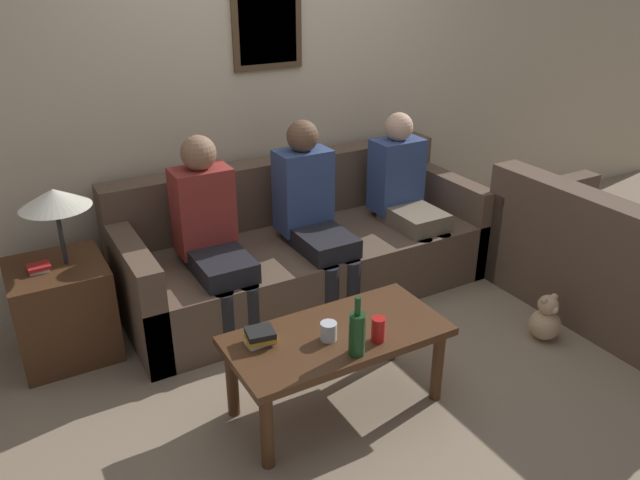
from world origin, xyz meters
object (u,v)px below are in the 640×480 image
object	(u,v)px
person_right	(406,193)
drinking_glass	(329,331)
coffee_table	(337,344)
person_middle	(312,211)
couch_main	(303,249)
couch_side	(622,272)
wine_bottle	(357,333)
person_left	(212,232)
teddy_bear	(546,320)

from	to	relation	value
person_right	drinking_glass	bearing A→B (deg)	-139.26
coffee_table	person_middle	size ratio (longest dim) A/B	0.91
couch_main	person_right	size ratio (longest dim) A/B	2.14
couch_side	wine_bottle	world-z (taller)	couch_side
coffee_table	couch_side	bearing A→B (deg)	-2.66
person_right	coffee_table	bearing A→B (deg)	-138.50
person_left	person_right	xyz separation A→B (m)	(1.39, -0.01, -0.02)
couch_main	wine_bottle	bearing A→B (deg)	-108.42
drinking_glass	person_middle	bearing A→B (deg)	64.77
couch_side	drinking_glass	world-z (taller)	couch_side
couch_main	person_right	bearing A→B (deg)	-11.91
couch_side	drinking_glass	size ratio (longest dim) A/B	17.59
wine_bottle	drinking_glass	xyz separation A→B (m)	(-0.05, 0.16, -0.07)
couch_side	coffee_table	world-z (taller)	couch_side
coffee_table	person_middle	distance (m)	1.13
person_left	couch_side	bearing A→B (deg)	-26.44
wine_bottle	person_middle	world-z (taller)	person_middle
coffee_table	wine_bottle	world-z (taller)	wine_bottle
wine_bottle	coffee_table	bearing A→B (deg)	86.00
couch_main	teddy_bear	bearing A→B (deg)	-53.12
person_left	couch_main	bearing A→B (deg)	12.09
person_middle	person_right	size ratio (longest dim) A/B	1.04
couch_main	person_middle	bearing A→B (deg)	-94.95
wine_bottle	person_right	xyz separation A→B (m)	(1.17, 1.22, 0.05)
drinking_glass	person_left	bearing A→B (deg)	99.18
drinking_glass	couch_side	bearing A→B (deg)	-1.76
couch_side	wine_bottle	xyz separation A→B (m)	(-2.04, -0.10, 0.27)
wine_bottle	person_middle	size ratio (longest dim) A/B	0.25
couch_side	couch_main	bearing A→B (deg)	51.24
couch_main	person_middle	distance (m)	0.37
coffee_table	teddy_bear	size ratio (longest dim) A/B	3.69
coffee_table	drinking_glass	distance (m)	0.13
couch_side	coffee_table	bearing A→B (deg)	87.34
couch_main	couch_side	bearing A→B (deg)	-38.76
coffee_table	person_right	distance (m)	1.56
teddy_bear	person_left	bearing A→B (deg)	145.53
couch_main	teddy_bear	xyz separation A→B (m)	(0.95, -1.26, -0.16)
wine_bottle	person_right	bearing A→B (deg)	46.08
wine_bottle	person_middle	bearing A→B (deg)	69.96
couch_main	couch_side	size ratio (longest dim) A/B	1.54
person_middle	person_right	xyz separation A→B (m)	(0.73, 0.00, -0.02)
person_left	teddy_bear	bearing A→B (deg)	-34.47
couch_side	person_left	distance (m)	2.55
couch_main	person_middle	xyz separation A→B (m)	(-0.01, -0.16, 0.34)
couch_side	person_right	size ratio (longest dim) A/B	1.39
person_middle	wine_bottle	bearing A→B (deg)	-110.04
couch_side	person_left	bearing A→B (deg)	63.56
person_left	drinking_glass	bearing A→B (deg)	-80.82
coffee_table	person_right	bearing A→B (deg)	41.50
drinking_glass	coffee_table	bearing A→B (deg)	24.18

